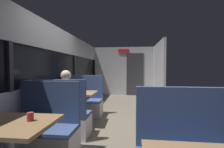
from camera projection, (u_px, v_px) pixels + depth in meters
The scene contains 11 objects.
ground_plane at pixel (115, 126), 3.68m from camera, with size 3.30×9.20×0.02m, color #665B4C.
carriage_window_panel_left at pixel (53, 76), 3.81m from camera, with size 0.09×8.48×2.30m.
carriage_end_bulkhead at pixel (125, 71), 7.79m from camera, with size 2.90×0.11×2.30m.
carriage_aisle_panel_right at pixel (159, 72), 6.45m from camera, with size 0.08×2.40×2.30m, color #B2B2B7.
dining_table_near_window at pixel (9, 132), 1.69m from camera, with size 0.90×0.70×0.74m.
bench_near_window_facing_entry at pixel (45, 134), 2.39m from camera, with size 0.95×0.50×1.10m.
dining_table_mid_window at pixel (76, 97), 3.75m from camera, with size 0.90×0.70×0.74m.
bench_mid_window_facing_end at pixel (64, 119), 3.07m from camera, with size 0.95×0.50×1.10m.
bench_mid_window_facing_entry at pixel (85, 103), 4.46m from camera, with size 0.95×0.50×1.10m.
seated_passenger at pixel (65, 108), 3.14m from camera, with size 0.47×0.55×1.26m.
coffee_cup_primary at pixel (30, 117), 1.72m from camera, with size 0.07×0.07×0.09m.
Camera 1 is at (0.36, -3.62, 1.30)m, focal length 26.02 mm.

